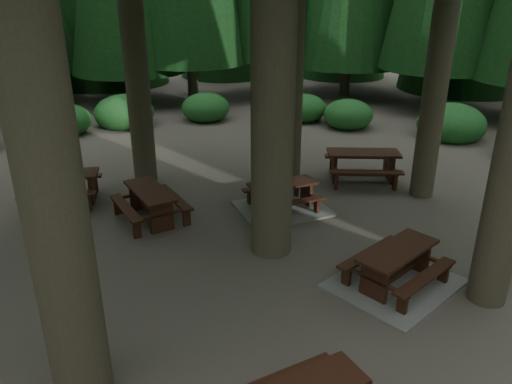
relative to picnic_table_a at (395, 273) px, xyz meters
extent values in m
plane|color=#585047|center=(-2.63, 1.70, -0.26)|extent=(80.00, 80.00, 0.00)
cube|color=gray|center=(0.00, 0.00, -0.23)|extent=(2.85, 2.69, 0.05)
cube|color=#361610|center=(0.00, 0.00, 0.48)|extent=(1.87, 1.43, 0.06)
cube|color=#361610|center=(-0.28, 0.52, 0.18)|extent=(1.66, 1.04, 0.05)
cube|color=#361610|center=(0.28, -0.52, 0.18)|extent=(1.66, 1.04, 0.05)
cube|color=#361610|center=(-0.62, -0.33, 0.10)|extent=(0.32, 0.51, 0.70)
cube|color=#361610|center=(-0.62, -0.33, 0.15)|extent=(0.73, 1.28, 0.06)
cube|color=#361610|center=(0.62, 0.33, 0.10)|extent=(0.32, 0.51, 0.70)
cube|color=#361610|center=(0.62, 0.33, 0.15)|extent=(0.73, 1.28, 0.06)
cube|color=#361610|center=(0.00, 0.00, -0.08)|extent=(1.33, 0.76, 0.08)
cube|color=#361610|center=(-4.17, 3.99, 0.48)|extent=(1.16, 1.89, 0.06)
cube|color=#361610|center=(-4.73, 3.83, 0.19)|extent=(0.73, 1.77, 0.05)
cube|color=#361610|center=(-3.60, 4.16, 0.19)|extent=(0.73, 1.77, 0.05)
cube|color=#361610|center=(-3.97, 3.31, 0.10)|extent=(0.54, 0.23, 0.71)
cube|color=#361610|center=(-3.97, 3.31, 0.16)|extent=(1.39, 0.47, 0.06)
cube|color=#361610|center=(-4.36, 4.67, 0.10)|extent=(0.54, 0.23, 0.71)
cube|color=#361610|center=(-4.36, 4.67, 0.16)|extent=(1.39, 0.47, 0.06)
cube|color=#361610|center=(-4.17, 3.99, -0.08)|extent=(0.49, 1.44, 0.08)
cube|color=gray|center=(-0.99, 3.74, -0.23)|extent=(2.32, 2.00, 0.05)
cube|color=#361610|center=(-0.99, 3.74, 0.43)|extent=(1.72, 0.85, 0.06)
cube|color=#361610|center=(-1.06, 4.29, 0.16)|extent=(1.67, 0.44, 0.05)
cube|color=#361610|center=(-0.92, 3.19, 0.16)|extent=(1.67, 0.44, 0.05)
cube|color=#361610|center=(-1.65, 3.65, 0.08)|extent=(0.14, 0.51, 0.66)
cube|color=#361610|center=(-1.65, 3.65, 0.13)|extent=(0.24, 1.33, 0.06)
cube|color=#361610|center=(-0.34, 3.83, 0.08)|extent=(0.14, 0.51, 0.66)
cube|color=#361610|center=(-0.34, 3.83, 0.13)|extent=(0.24, 1.33, 0.06)
cube|color=#361610|center=(-0.99, 3.74, -0.09)|extent=(1.37, 0.25, 0.07)
cube|color=#361610|center=(1.78, 5.04, 0.57)|extent=(2.12, 1.32, 0.07)
cube|color=#361610|center=(1.98, 5.67, 0.24)|extent=(1.98, 0.85, 0.06)
cube|color=#361610|center=(1.59, 4.40, 0.24)|extent=(1.98, 0.85, 0.06)
cube|color=#361610|center=(1.02, 5.27, 0.14)|extent=(0.26, 0.61, 0.79)
cube|color=#361610|center=(1.02, 5.27, 0.21)|extent=(0.55, 1.55, 0.07)
cube|color=#361610|center=(2.54, 4.80, 0.14)|extent=(0.26, 0.61, 0.79)
cube|color=#361610|center=(2.54, 4.80, 0.21)|extent=(0.55, 1.55, 0.07)
cube|color=#361610|center=(1.78, 5.04, -0.06)|extent=(1.61, 0.57, 0.09)
cube|color=#361610|center=(-2.88, -2.12, 0.14)|extent=(1.59, 0.59, 0.04)
cube|color=#361610|center=(-6.27, 5.59, 0.51)|extent=(1.89, 0.88, 0.06)
cube|color=#361610|center=(-6.21, 6.20, 0.20)|extent=(1.85, 0.43, 0.05)
cube|color=#361610|center=(-6.33, 4.98, 0.20)|extent=(1.85, 0.43, 0.05)
cube|color=#361610|center=(-7.00, 5.66, 0.11)|extent=(0.13, 0.57, 0.73)
cube|color=#361610|center=(-7.00, 5.66, 0.17)|extent=(0.22, 1.48, 0.06)
cube|color=#361610|center=(-5.54, 5.52, 0.11)|extent=(0.13, 0.57, 0.73)
cube|color=#361610|center=(-5.54, 5.52, 0.17)|extent=(0.22, 1.48, 0.06)
cube|color=#361610|center=(-6.27, 5.59, -0.07)|extent=(1.53, 0.23, 0.08)
ellipsoid|color=#216229|center=(6.81, 8.15, 0.14)|extent=(2.42, 2.42, 1.49)
ellipsoid|color=#216229|center=(3.80, 10.39, 0.14)|extent=(1.90, 1.90, 1.17)
ellipsoid|color=#216229|center=(2.51, 11.87, 0.14)|extent=(1.84, 1.84, 1.13)
ellipsoid|color=#216229|center=(-1.33, 12.95, 0.14)|extent=(1.95, 1.95, 1.20)
ellipsoid|color=#216229|center=(-4.57, 12.91, 0.14)|extent=(2.31, 2.31, 1.42)
ellipsoid|color=#216229|center=(-6.72, 12.27, 0.14)|extent=(1.93, 1.93, 1.19)
camera|label=1|loc=(-4.53, -6.97, 4.94)|focal=35.00mm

